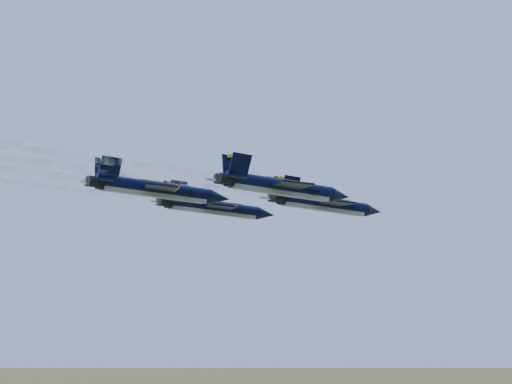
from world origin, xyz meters
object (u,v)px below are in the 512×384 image
Objects in this scene: jet_left at (216,208)px; jet_slot at (158,190)px; jet_lead at (326,204)px; jet_right at (283,187)px.

jet_left is 1.00× the size of jet_slot.
jet_lead is 1.00× the size of jet_slot.
jet_slot is (3.70, -15.42, 0.00)m from jet_left.
jet_left is 18.51m from jet_right.
jet_lead is 1.00× the size of jet_right.
jet_right and jet_slot have the same top height.
jet_right is at bearing 53.15° from jet_slot.
jet_left is 15.86m from jet_slot.
jet_lead is 23.36m from jet_slot.
jet_right is (2.54, -14.23, 0.00)m from jet_lead.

